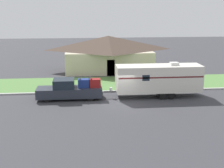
% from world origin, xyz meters
% --- Properties ---
extents(ground_plane, '(120.00, 120.00, 0.00)m').
position_xyz_m(ground_plane, '(0.00, 0.00, 0.00)').
color(ground_plane, '#38383D').
extents(curb_strip, '(80.00, 0.30, 0.14)m').
position_xyz_m(curb_strip, '(0.00, 3.75, 0.07)').
color(curb_strip, '#ADADA8').
rests_on(curb_strip, ground_plane).
extents(lawn_strip, '(80.00, 7.00, 0.03)m').
position_xyz_m(lawn_strip, '(0.00, 7.40, 0.01)').
color(lawn_strip, '#568442').
rests_on(lawn_strip, ground_plane).
extents(house_across_street, '(12.58, 8.21, 4.79)m').
position_xyz_m(house_across_street, '(0.03, 15.24, 2.48)').
color(house_across_street, beige).
rests_on(house_across_street, ground_plane).
extents(pickup_truck, '(6.37, 2.02, 2.07)m').
position_xyz_m(pickup_truck, '(-4.83, 1.64, 0.92)').
color(pickup_truck, black).
rests_on(pickup_truck, ground_plane).
extents(travel_trailer, '(9.58, 2.29, 3.44)m').
position_xyz_m(travel_trailer, '(3.86, 1.64, 1.87)').
color(travel_trailer, black).
rests_on(travel_trailer, ground_plane).
extents(mailbox, '(0.48, 0.20, 1.36)m').
position_xyz_m(mailbox, '(3.49, 4.86, 1.05)').
color(mailbox, brown).
rests_on(mailbox, ground_plane).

